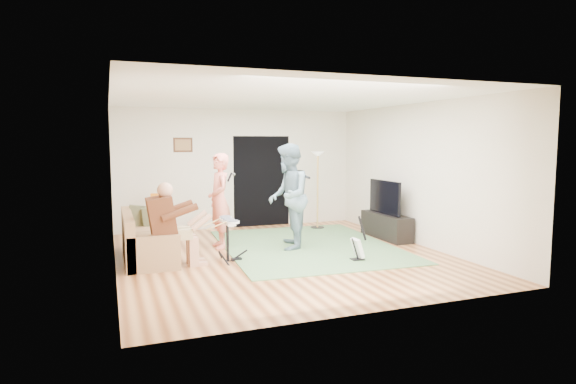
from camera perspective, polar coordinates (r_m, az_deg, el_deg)
The scene contains 19 objects.
floor at distance 8.43m, azimuth -0.55°, elevation -7.53°, with size 6.00×6.00×0.00m, color brown.
walls at distance 8.22m, azimuth -0.56°, elevation 1.65°, with size 5.50×6.00×2.70m, color beige, non-canonical shape.
ceiling at distance 8.23m, azimuth -0.57°, elevation 11.06°, with size 6.00×6.00×0.00m, color white.
window_blinds at distance 7.92m, azimuth -20.11°, elevation 2.57°, with size 2.05×2.05×0.00m, color brown.
doorway at distance 11.25m, azimuth -3.14°, elevation 1.28°, with size 2.10×2.10×0.00m, color black.
picture_frame at distance 10.81m, azimuth -12.35°, elevation 5.47°, with size 0.42×0.03×0.32m, color #3F2314.
area_rug at distance 9.17m, azimuth 2.29°, elevation -6.38°, with size 3.07×3.93×0.02m, color #4D7748.
sofa at distance 8.49m, azimuth -16.72°, elevation -5.89°, with size 0.80×1.95×0.79m.
drummer at distance 7.84m, azimuth -13.43°, elevation -4.83°, with size 0.87×0.49×1.34m.
drum_kit at distance 8.03m, azimuth -7.17°, elevation -5.94°, with size 0.40×0.71×0.73m.
singer at distance 8.99m, azimuth -8.12°, elevation -1.04°, with size 0.64×0.42×1.76m, color #EC7966.
microphone at distance 8.99m, azimuth -6.92°, elevation 1.76°, with size 0.06×0.06×0.24m, color black, non-canonical shape.
guitarist at distance 8.81m, azimuth 0.03°, elevation -0.54°, with size 0.94×0.73×1.94m, color slate.
guitar_held at distance 8.85m, azimuth 1.24°, elevation 1.75°, with size 0.12×0.60×0.26m, color white, non-canonical shape.
guitar_spare at distance 8.13m, azimuth 8.28°, elevation -6.57°, with size 0.27×0.24×0.75m.
torchiere_lamp at distance 10.89m, azimuth 3.54°, elevation 1.90°, with size 0.31×0.31×1.75m.
dining_chair at distance 9.85m, azimuth -14.96°, elevation -3.77°, with size 0.49×0.51×0.94m.
tv_cabinet at distance 10.08m, azimuth 11.57°, elevation -3.97°, with size 0.40×1.40×0.50m, color black.
television at distance 9.97m, azimuth 11.40°, elevation -0.59°, with size 0.06×1.07×0.68m, color black.
Camera 1 is at (-2.81, -7.70, 1.97)m, focal length 30.00 mm.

